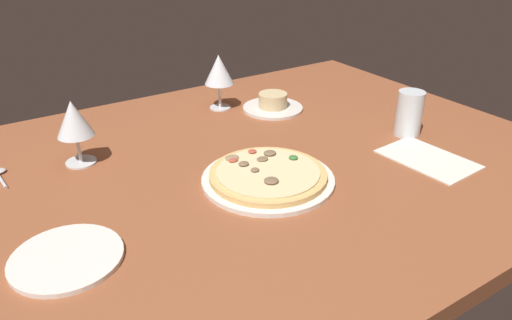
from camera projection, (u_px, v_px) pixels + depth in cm
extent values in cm
cube|color=brown|center=(244.00, 171.00, 113.13)|extent=(150.00, 110.00, 4.00)
cylinder|color=silver|center=(269.00, 179.00, 104.82)|extent=(28.44, 28.44, 1.00)
cylinder|color=tan|center=(269.00, 174.00, 104.32)|extent=(25.18, 25.18, 1.20)
cylinder|color=beige|center=(269.00, 171.00, 103.96)|extent=(22.06, 22.06, 0.40)
ellipsoid|color=brown|center=(244.00, 164.00, 105.83)|extent=(2.33, 2.10, 0.70)
ellipsoid|color=#AD4733|center=(252.00, 151.00, 111.36)|extent=(1.97, 1.85, 0.61)
ellipsoid|color=brown|center=(262.00, 159.00, 108.12)|extent=(2.66, 2.27, 0.45)
ellipsoid|color=#937556|center=(232.00, 158.00, 108.70)|extent=(3.18, 2.82, 0.45)
ellipsoid|color=#AD4733|center=(233.00, 160.00, 107.52)|extent=(2.23, 1.67, 0.51)
ellipsoid|color=#387033|center=(293.00, 157.00, 108.54)|extent=(2.07, 2.03, 0.66)
ellipsoid|color=brown|center=(255.00, 170.00, 103.43)|extent=(1.87, 1.76, 0.61)
ellipsoid|color=brown|center=(270.00, 153.00, 110.44)|extent=(2.95, 2.59, 0.77)
ellipsoid|color=brown|center=(271.00, 181.00, 99.18)|extent=(3.07, 2.96, 0.75)
cylinder|color=silver|center=(273.00, 108.00, 142.62)|extent=(17.40, 17.40, 0.80)
cylinder|color=#D1B784|center=(273.00, 100.00, 141.51)|extent=(8.28, 8.28, 4.08)
cylinder|color=silver|center=(81.00, 162.00, 112.54)|extent=(6.93, 6.93, 0.40)
cylinder|color=silver|center=(79.00, 148.00, 110.96)|extent=(0.80, 0.80, 6.53)
cone|color=silver|center=(73.00, 118.00, 107.62)|extent=(8.18, 8.18, 8.16)
cone|color=#5B0F19|center=(75.00, 128.00, 108.66)|extent=(3.27, 3.27, 3.62)
cylinder|color=silver|center=(220.00, 107.00, 143.64)|extent=(6.07, 6.07, 0.40)
cylinder|color=silver|center=(220.00, 95.00, 141.94)|extent=(0.80, 0.80, 7.08)
cone|color=silver|center=(219.00, 69.00, 138.42)|extent=(8.36, 8.36, 8.36)
cylinder|color=silver|center=(409.00, 113.00, 124.24)|extent=(6.63, 6.63, 11.63)
cylinder|color=silver|center=(408.00, 124.00, 125.52)|extent=(6.10, 6.10, 6.02)
cylinder|color=silver|center=(67.00, 258.00, 81.09)|extent=(18.55, 18.55, 0.90)
cube|color=silver|center=(428.00, 159.00, 114.04)|extent=(15.15, 21.81, 0.30)
cylinder|color=silver|center=(1.00, 180.00, 104.81)|extent=(1.37, 8.50, 0.70)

